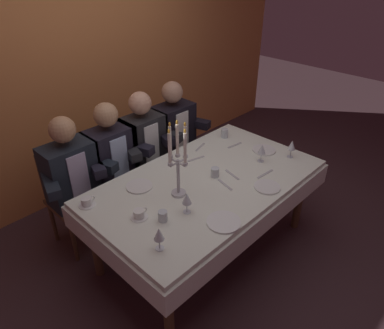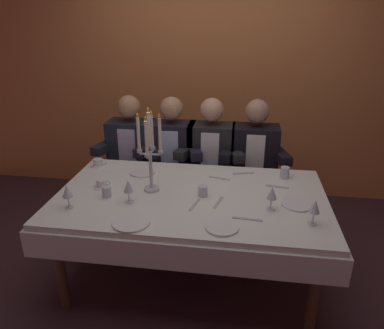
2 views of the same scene
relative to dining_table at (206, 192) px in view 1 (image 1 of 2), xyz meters
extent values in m
plane|color=#3E282D|center=(0.00, 0.00, -0.62)|extent=(12.00, 12.00, 0.00)
cube|color=#D68045|center=(0.00, 1.66, 0.73)|extent=(6.00, 0.12, 2.70)
cube|color=white|center=(0.00, 0.00, 0.10)|extent=(1.90, 1.10, 0.04)
cube|color=white|center=(0.00, 0.00, -0.01)|extent=(1.94, 1.14, 0.18)
cylinder|color=brown|center=(-0.83, -0.43, -0.27)|extent=(0.07, 0.07, 0.70)
cylinder|color=brown|center=(0.83, -0.43, -0.27)|extent=(0.07, 0.07, 0.70)
cylinder|color=brown|center=(-0.83, 0.43, -0.27)|extent=(0.07, 0.07, 0.70)
cylinder|color=brown|center=(0.83, 0.43, -0.27)|extent=(0.07, 0.07, 0.70)
cylinder|color=silver|center=(-0.29, 0.02, 0.13)|extent=(0.11, 0.11, 0.02)
cylinder|color=silver|center=(-0.29, 0.02, 0.28)|extent=(0.02, 0.02, 0.28)
cylinder|color=silver|center=(-0.29, 0.02, 0.46)|extent=(0.04, 0.04, 0.02)
cylinder|color=white|center=(-0.29, 0.02, 0.58)|extent=(0.02, 0.02, 0.23)
ellipsoid|color=yellow|center=(-0.29, 0.02, 0.71)|extent=(0.02, 0.02, 0.03)
cylinder|color=silver|center=(-0.25, 0.02, 0.40)|extent=(0.07, 0.01, 0.01)
cylinder|color=silver|center=(-0.21, 0.02, 0.42)|extent=(0.04, 0.04, 0.02)
cylinder|color=white|center=(-0.21, 0.02, 0.54)|extent=(0.02, 0.02, 0.23)
ellipsoid|color=yellow|center=(-0.21, 0.02, 0.67)|extent=(0.02, 0.02, 0.03)
cylinder|color=silver|center=(-0.29, 0.06, 0.40)|extent=(0.01, 0.07, 0.01)
cylinder|color=silver|center=(-0.29, 0.10, 0.42)|extent=(0.04, 0.04, 0.02)
cylinder|color=white|center=(-0.29, 0.10, 0.54)|extent=(0.02, 0.02, 0.23)
ellipsoid|color=yellow|center=(-0.29, 0.10, 0.67)|extent=(0.02, 0.02, 0.03)
cylinder|color=silver|center=(-0.33, 0.02, 0.40)|extent=(0.07, 0.01, 0.01)
cylinder|color=silver|center=(-0.36, 0.02, 0.42)|extent=(0.04, 0.04, 0.02)
cylinder|color=white|center=(-0.36, 0.02, 0.54)|extent=(0.02, 0.02, 0.23)
ellipsoid|color=yellow|center=(-0.36, 0.02, 0.67)|extent=(0.02, 0.02, 0.03)
cylinder|color=silver|center=(-0.29, -0.01, 0.40)|extent=(0.01, 0.07, 0.01)
cylinder|color=silver|center=(-0.29, -0.05, 0.42)|extent=(0.04, 0.04, 0.02)
cylinder|color=white|center=(-0.29, -0.05, 0.54)|extent=(0.02, 0.02, 0.23)
ellipsoid|color=yellow|center=(-0.29, -0.05, 0.67)|extent=(0.02, 0.02, 0.03)
cylinder|color=white|center=(0.25, -0.41, 0.13)|extent=(0.20, 0.20, 0.01)
cylinder|color=white|center=(-0.31, -0.43, 0.13)|extent=(0.24, 0.24, 0.01)
cylinder|color=white|center=(0.73, -0.05, 0.13)|extent=(0.21, 0.21, 0.01)
cylinder|color=white|center=(-0.44, 0.31, 0.13)|extent=(0.21, 0.21, 0.01)
cylinder|color=silver|center=(-0.40, -0.17, 0.12)|extent=(0.06, 0.06, 0.00)
cylinder|color=silver|center=(-0.40, -0.17, 0.16)|extent=(0.01, 0.01, 0.07)
cone|color=silver|center=(-0.40, -0.17, 0.24)|extent=(0.07, 0.07, 0.08)
cylinder|color=maroon|center=(-0.40, -0.17, 0.22)|extent=(0.04, 0.04, 0.03)
cylinder|color=silver|center=(-0.77, -0.30, 0.12)|extent=(0.06, 0.06, 0.00)
cylinder|color=silver|center=(-0.77, -0.30, 0.16)|extent=(0.01, 0.01, 0.07)
cone|color=silver|center=(-0.77, -0.30, 0.24)|extent=(0.07, 0.07, 0.08)
cylinder|color=maroon|center=(-0.77, -0.30, 0.22)|extent=(0.04, 0.04, 0.03)
cylinder|color=silver|center=(0.55, -0.14, 0.12)|extent=(0.06, 0.06, 0.00)
cylinder|color=silver|center=(0.55, -0.14, 0.16)|extent=(0.01, 0.01, 0.07)
cone|color=silver|center=(0.55, -0.14, 0.24)|extent=(0.07, 0.07, 0.08)
cylinder|color=#E0D172|center=(0.55, -0.14, 0.22)|extent=(0.04, 0.04, 0.03)
cylinder|color=silver|center=(0.79, -0.28, 0.12)|extent=(0.06, 0.06, 0.00)
cylinder|color=silver|center=(0.79, -0.28, 0.16)|extent=(0.01, 0.01, 0.07)
cone|color=silver|center=(0.79, -0.28, 0.24)|extent=(0.07, 0.07, 0.08)
cylinder|color=maroon|center=(0.79, -0.28, 0.22)|extent=(0.04, 0.04, 0.03)
cylinder|color=silver|center=(-0.58, -0.12, 0.16)|extent=(0.06, 0.06, 0.08)
cylinder|color=silver|center=(0.68, 0.38, 0.16)|extent=(0.07, 0.07, 0.09)
cylinder|color=silver|center=(0.09, -0.01, 0.16)|extent=(0.07, 0.07, 0.08)
cylinder|color=white|center=(-0.67, 0.02, 0.12)|extent=(0.12, 0.12, 0.01)
cylinder|color=white|center=(-0.67, 0.02, 0.15)|extent=(0.08, 0.08, 0.05)
torus|color=white|center=(-0.62, 0.02, 0.15)|extent=(0.04, 0.01, 0.04)
cylinder|color=white|center=(-0.84, 0.40, 0.12)|extent=(0.12, 0.12, 0.01)
cylinder|color=white|center=(-0.84, 0.40, 0.15)|extent=(0.08, 0.08, 0.05)
torus|color=white|center=(-0.79, 0.40, 0.15)|extent=(0.04, 0.01, 0.04)
cube|color=#B7B7BC|center=(0.40, -0.29, 0.12)|extent=(0.19, 0.03, 0.01)
cube|color=#B7B7BC|center=(0.05, -0.15, 0.12)|extent=(0.06, 0.17, 0.01)
cube|color=#B7B7BC|center=(0.37, 0.41, 0.12)|extent=(0.17, 0.07, 0.01)
cube|color=#B7B7BC|center=(0.18, 0.29, 0.12)|extent=(0.17, 0.06, 0.01)
cube|color=#B7B7BC|center=(0.20, -0.10, 0.12)|extent=(0.06, 0.17, 0.01)
cube|color=#B7B7BC|center=(0.62, 0.20, 0.12)|extent=(0.17, 0.04, 0.01)
cylinder|color=brown|center=(-0.88, 0.70, -0.41)|extent=(0.04, 0.04, 0.42)
cylinder|color=brown|center=(-0.52, 0.70, -0.41)|extent=(0.04, 0.04, 0.42)
cylinder|color=brown|center=(-0.88, 1.06, -0.41)|extent=(0.04, 0.04, 0.42)
cylinder|color=brown|center=(-0.52, 1.06, -0.41)|extent=(0.04, 0.04, 0.42)
cube|color=brown|center=(-0.70, 0.88, -0.18)|extent=(0.42, 0.42, 0.04)
cube|color=brown|center=(-0.70, 1.07, 0.06)|extent=(0.38, 0.04, 0.44)
cube|color=#1B222C|center=(-0.70, 0.88, 0.11)|extent=(0.42, 0.26, 0.54)
cube|color=#B9B0D2|center=(-0.70, 0.75, 0.14)|extent=(0.16, 0.01, 0.40)
sphere|color=tan|center=(-0.70, 0.88, 0.51)|extent=(0.21, 0.21, 0.21)
cube|color=#1B222C|center=(-0.92, 0.78, 0.15)|extent=(0.19, 0.34, 0.08)
cube|color=#1B222C|center=(-0.48, 0.78, 0.15)|extent=(0.19, 0.34, 0.08)
cylinder|color=brown|center=(-0.48, 0.70, -0.41)|extent=(0.04, 0.04, 0.42)
cylinder|color=brown|center=(-0.12, 0.70, -0.41)|extent=(0.04, 0.04, 0.42)
cylinder|color=brown|center=(-0.48, 1.06, -0.41)|extent=(0.04, 0.04, 0.42)
cylinder|color=brown|center=(-0.12, 1.06, -0.41)|extent=(0.04, 0.04, 0.42)
cube|color=brown|center=(-0.30, 0.88, -0.18)|extent=(0.42, 0.42, 0.04)
cube|color=brown|center=(-0.30, 1.07, 0.06)|extent=(0.38, 0.04, 0.44)
cube|color=black|center=(-0.30, 0.88, 0.11)|extent=(0.42, 0.26, 0.54)
cube|color=#B1CAF1|center=(-0.30, 0.75, 0.14)|extent=(0.16, 0.01, 0.40)
sphere|color=tan|center=(-0.30, 0.88, 0.51)|extent=(0.21, 0.21, 0.21)
cube|color=black|center=(-0.52, 0.78, 0.15)|extent=(0.19, 0.34, 0.08)
cube|color=black|center=(-0.08, 0.78, 0.15)|extent=(0.19, 0.34, 0.08)
cylinder|color=brown|center=(-0.12, 0.70, -0.41)|extent=(0.04, 0.04, 0.42)
cylinder|color=brown|center=(0.24, 0.70, -0.41)|extent=(0.04, 0.04, 0.42)
cylinder|color=brown|center=(-0.12, 1.06, -0.41)|extent=(0.04, 0.04, 0.42)
cylinder|color=brown|center=(0.24, 1.06, -0.41)|extent=(0.04, 0.04, 0.42)
cube|color=brown|center=(0.06, 0.88, -0.18)|extent=(0.42, 0.42, 0.04)
cube|color=brown|center=(0.06, 1.07, 0.06)|extent=(0.38, 0.04, 0.44)
cube|color=black|center=(0.06, 0.88, 0.11)|extent=(0.42, 0.26, 0.54)
cube|color=white|center=(0.06, 0.75, 0.14)|extent=(0.16, 0.01, 0.40)
sphere|color=#D8A383|center=(0.06, 0.88, 0.51)|extent=(0.21, 0.21, 0.21)
cube|color=black|center=(-0.16, 0.78, 0.15)|extent=(0.19, 0.34, 0.08)
cube|color=black|center=(0.28, 0.78, 0.15)|extent=(0.19, 0.34, 0.08)
cylinder|color=brown|center=(0.28, 0.70, -0.41)|extent=(0.04, 0.04, 0.42)
cylinder|color=brown|center=(0.64, 0.70, -0.41)|extent=(0.04, 0.04, 0.42)
cylinder|color=brown|center=(0.28, 1.06, -0.41)|extent=(0.04, 0.04, 0.42)
cylinder|color=brown|center=(0.64, 1.06, -0.41)|extent=(0.04, 0.04, 0.42)
cube|color=brown|center=(0.46, 0.88, -0.18)|extent=(0.42, 0.42, 0.04)
cube|color=brown|center=(0.46, 1.07, 0.06)|extent=(0.38, 0.04, 0.44)
cube|color=black|center=(0.46, 0.88, 0.11)|extent=(0.42, 0.26, 0.54)
cube|color=white|center=(0.46, 0.75, 0.14)|extent=(0.16, 0.01, 0.40)
sphere|color=tan|center=(0.46, 0.88, 0.51)|extent=(0.21, 0.21, 0.21)
cube|color=black|center=(0.24, 0.78, 0.15)|extent=(0.19, 0.34, 0.08)
cube|color=black|center=(0.68, 0.78, 0.15)|extent=(0.19, 0.34, 0.08)
camera|label=1|loc=(-1.79, -1.57, 1.71)|focal=33.38mm
camera|label=2|loc=(0.33, -2.28, 1.31)|focal=34.03mm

